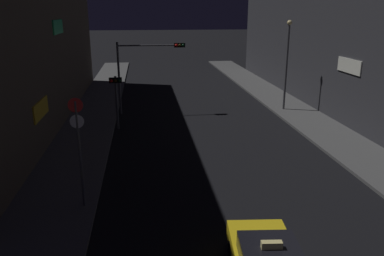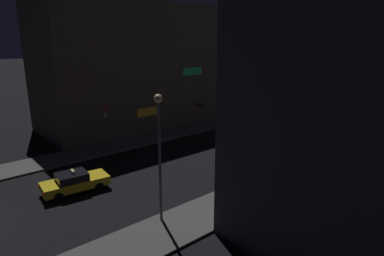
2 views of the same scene
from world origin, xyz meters
TOP-DOWN VIEW (x-y plane):
  - sidewalk_left at (-7.53, 26.53)m, footprint 3.39×57.05m
  - sidewalk_right at (7.53, 26.53)m, footprint 3.39×57.05m
  - traffic_light_overhead at (-3.68, 26.65)m, footprint 4.92×0.42m
  - traffic_light_left_kerb at (-5.59, 22.89)m, footprint 0.80×0.42m
  - sign_pole_left at (-6.29, 12.28)m, footprint 0.54×0.10m
  - street_lamp_far_block at (6.78, 26.02)m, footprint 0.36×0.36m

SIDE VIEW (x-z plane):
  - sidewalk_left at x=-7.53m, z-range 0.00..0.16m
  - sidewalk_right at x=7.53m, z-range 0.00..0.16m
  - traffic_light_left_kerb at x=-5.59m, z-range 0.77..4.22m
  - sign_pole_left at x=-6.29m, z-range 0.56..4.86m
  - traffic_light_overhead at x=-3.68m, z-range 1.21..6.47m
  - street_lamp_far_block at x=6.78m, z-range 0.73..7.33m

